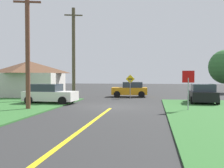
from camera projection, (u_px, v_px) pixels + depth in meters
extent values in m
plane|color=#2E2E2E|center=(113.00, 107.00, 20.17)|extent=(120.00, 120.00, 0.00)
cube|color=yellow|center=(86.00, 127.00, 12.27)|extent=(0.20, 14.00, 0.01)
cylinder|color=#9EA0A8|center=(188.00, 94.00, 17.75)|extent=(0.07, 0.07, 2.15)
cube|color=red|center=(188.00, 77.00, 17.71)|extent=(0.77, 0.07, 0.77)
cube|color=black|center=(203.00, 96.00, 22.50)|extent=(2.11, 3.88, 0.76)
cube|color=#2D3842|center=(203.00, 88.00, 22.27)|extent=(1.81, 2.16, 0.60)
cylinder|color=black|center=(189.00, 98.00, 23.96)|extent=(0.25, 0.69, 0.68)
cylinder|color=black|center=(212.00, 98.00, 23.60)|extent=(0.25, 0.69, 0.68)
cylinder|color=black|center=(192.00, 101.00, 21.43)|extent=(0.25, 0.69, 0.68)
cylinder|color=black|center=(218.00, 101.00, 21.06)|extent=(0.25, 0.69, 0.68)
cube|color=orange|center=(129.00, 91.00, 29.77)|extent=(3.93, 2.23, 0.76)
cube|color=#2D3842|center=(133.00, 85.00, 29.72)|extent=(2.21, 1.87, 0.60)
cylinder|color=black|center=(117.00, 94.00, 28.92)|extent=(0.69, 0.27, 0.68)
cylinder|color=black|center=(118.00, 93.00, 30.83)|extent=(0.69, 0.27, 0.68)
cylinder|color=black|center=(142.00, 94.00, 28.72)|extent=(0.69, 0.27, 0.68)
cylinder|color=black|center=(141.00, 93.00, 30.63)|extent=(0.69, 0.27, 0.68)
cube|color=white|center=(51.00, 96.00, 22.42)|extent=(4.33, 2.21, 0.76)
cube|color=#2D3842|center=(46.00, 88.00, 22.48)|extent=(2.42, 1.86, 0.60)
cylinder|color=black|center=(71.00, 99.00, 23.06)|extent=(0.69, 0.26, 0.68)
cylinder|color=black|center=(62.00, 101.00, 21.19)|extent=(0.69, 0.26, 0.68)
cylinder|color=black|center=(40.00, 98.00, 23.67)|extent=(0.69, 0.26, 0.68)
cylinder|color=black|center=(29.00, 100.00, 21.80)|extent=(0.69, 0.26, 0.68)
cylinder|color=brown|center=(28.00, 51.00, 18.28)|extent=(0.31, 0.31, 7.84)
cube|color=brown|center=(27.00, 2.00, 18.18)|extent=(1.77, 0.59, 0.12)
cylinder|color=#4D4430|center=(74.00, 53.00, 27.44)|extent=(0.34, 0.34, 9.08)
cube|color=#4D4430|center=(73.00, 15.00, 27.32)|extent=(1.77, 0.60, 0.12)
cylinder|color=slate|center=(130.00, 89.00, 27.55)|extent=(0.08, 0.08, 1.97)
cube|color=yellow|center=(130.00, 79.00, 27.53)|extent=(0.91, 0.07, 0.91)
cube|color=black|center=(130.00, 79.00, 27.53)|extent=(0.45, 0.06, 0.10)
cube|color=beige|center=(29.00, 85.00, 31.13)|extent=(7.78, 8.40, 2.59)
pyramid|color=brown|center=(29.00, 67.00, 31.07)|extent=(7.78, 8.40, 1.38)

